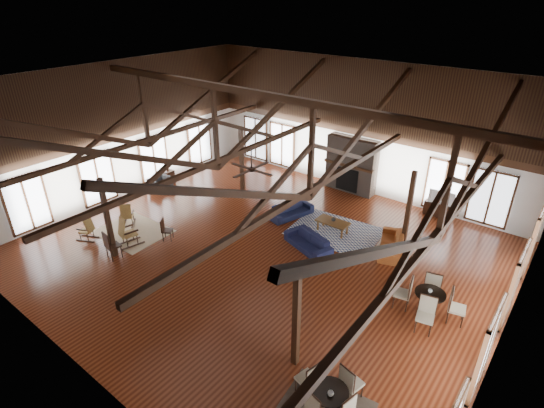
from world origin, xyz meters
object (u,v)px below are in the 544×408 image
Objects in this scene: sofa_navy_left at (291,210)px; cafe_table_far at (429,299)px; sofa_navy_front at (308,242)px; cafe_table_near at (330,398)px; coffee_table at (333,222)px; armchair at (160,184)px; tv_console at (439,209)px; sofa_orange at (392,243)px.

sofa_navy_left is 0.92× the size of cafe_table_far.
cafe_table_far is at bearing -93.49° from sofa_navy_left.
sofa_navy_front is 6.85m from cafe_table_near.
coffee_table is at bearing 120.18° from cafe_table_near.
armchair is (-6.46, -1.71, 0.03)m from sofa_navy_left.
sofa_navy_front is 1.01× the size of cafe_table_near.
cafe_table_near reaches higher than sofa_navy_left.
armchair is 0.46× the size of cafe_table_far.
cafe_table_far is at bearing -73.95° from tv_console.
coffee_table is at bearing -81.31° from armchair.
sofa_navy_left is at bearing 178.11° from coffee_table.
coffee_table is at bearing 105.04° from sofa_navy_front.
sofa_navy_front is 4.81m from cafe_table_far.
sofa_navy_left is 0.95× the size of sofa_orange.
coffee_table is (2.05, -0.06, 0.15)m from sofa_navy_left.
sofa_orange is 2.13× the size of armchair.
sofa_orange is at bearing 4.40° from coffee_table.
coffee_table is at bearing -75.33° from sofa_navy_left.
coffee_table is 4.88m from tv_console.
armchair is at bearing -99.79° from sofa_orange.
cafe_table_near is at bearing -34.16° from sofa_navy_front.
cafe_table_far is at bearing 9.15° from sofa_navy_front.
tv_console is at bearing 54.21° from coffee_table.
armchair is at bearing 156.89° from cafe_table_near.
cafe_table_near reaches higher than armchair.
cafe_table_near is at bearing -60.07° from coffee_table.
sofa_navy_front is 0.99× the size of sofa_orange.
cafe_table_near is at bearing -96.94° from cafe_table_far.
sofa_orange is 0.97× the size of cafe_table_far.
sofa_navy_left is at bearing 158.20° from sofa_navy_front.
coffee_table is (0.09, 1.59, 0.14)m from sofa_navy_front.
cafe_table_far is at bearing -27.10° from coffee_table.
tv_console reaches higher than sofa_navy_left.
sofa_navy_left is at bearing 160.20° from cafe_table_far.
armchair is at bearing 121.09° from sofa_navy_left.
sofa_orange is at bearing 103.26° from cafe_table_near.
sofa_navy_front is 1.56× the size of coffee_table.
armchair reaches higher than sofa_navy_front.
tv_console is (-1.25, 10.99, -0.21)m from cafe_table_near.
coffee_table is at bearing 153.15° from cafe_table_far.
sofa_orange reaches higher than tv_console.
tv_console is (0.45, 3.77, -0.00)m from sofa_orange.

